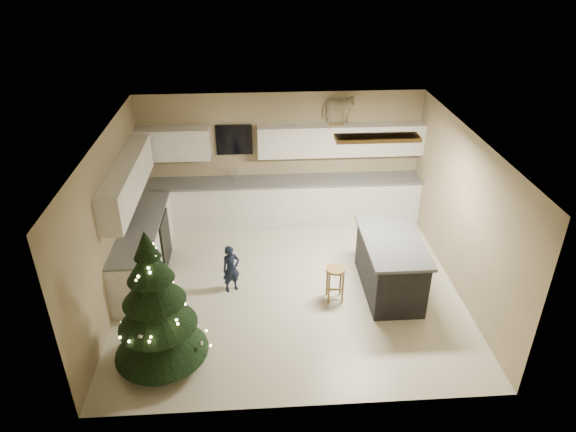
{
  "coord_description": "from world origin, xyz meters",
  "views": [
    {
      "loc": [
        -0.49,
        -6.95,
        5.17
      ],
      "look_at": [
        0.0,
        0.35,
        1.15
      ],
      "focal_mm": 32.0,
      "sensor_mm": 36.0,
      "label": 1
    }
  ],
  "objects_px": {
    "island": "(390,265)",
    "christmas_tree": "(156,312)",
    "toddler": "(231,269)",
    "bar_stool": "(335,276)",
    "rocking_horse": "(338,109)"
  },
  "relations": [
    {
      "from": "island",
      "to": "christmas_tree",
      "type": "relative_size",
      "value": 0.82
    },
    {
      "from": "island",
      "to": "toddler",
      "type": "distance_m",
      "value": 2.58
    },
    {
      "from": "rocking_horse",
      "to": "bar_stool",
      "type": "bearing_deg",
      "value": -165.72
    },
    {
      "from": "island",
      "to": "rocking_horse",
      "type": "xyz_separation_m",
      "value": [
        -0.56,
        2.5,
        1.83
      ]
    },
    {
      "from": "bar_stool",
      "to": "rocking_horse",
      "type": "xyz_separation_m",
      "value": [
        0.36,
        2.71,
        1.87
      ]
    },
    {
      "from": "island",
      "to": "christmas_tree",
      "type": "height_order",
      "value": "christmas_tree"
    },
    {
      "from": "bar_stool",
      "to": "toddler",
      "type": "relative_size",
      "value": 0.72
    },
    {
      "from": "toddler",
      "to": "bar_stool",
      "type": "bearing_deg",
      "value": -37.78
    },
    {
      "from": "island",
      "to": "rocking_horse",
      "type": "distance_m",
      "value": 3.15
    },
    {
      "from": "christmas_tree",
      "to": "rocking_horse",
      "type": "bearing_deg",
      "value": 53.41
    },
    {
      "from": "island",
      "to": "bar_stool",
      "type": "xyz_separation_m",
      "value": [
        -0.92,
        -0.2,
        -0.03
      ]
    },
    {
      "from": "bar_stool",
      "to": "toddler",
      "type": "distance_m",
      "value": 1.69
    },
    {
      "from": "island",
      "to": "christmas_tree",
      "type": "bearing_deg",
      "value": -157.74
    },
    {
      "from": "christmas_tree",
      "to": "toddler",
      "type": "xyz_separation_m",
      "value": [
        0.9,
        1.57,
        -0.44
      ]
    },
    {
      "from": "bar_stool",
      "to": "christmas_tree",
      "type": "xyz_separation_m",
      "value": [
        -2.55,
        -1.22,
        0.41
      ]
    }
  ]
}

